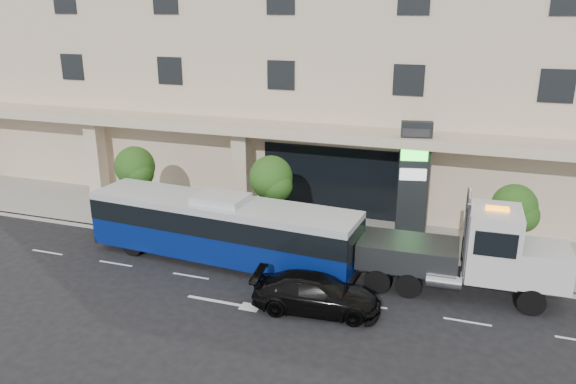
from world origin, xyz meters
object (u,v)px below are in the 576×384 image
(tow_truck, at_px, (470,255))
(signage_pylon, at_px, (413,180))
(black_sedan, at_px, (316,293))
(city_bus, at_px, (222,228))

(tow_truck, relative_size, signage_pylon, 1.57)
(black_sedan, height_order, signage_pylon, signage_pylon)
(city_bus, distance_m, signage_pylon, 9.97)
(tow_truck, bearing_deg, city_bus, -179.61)
(city_bus, xyz_separation_m, tow_truck, (11.16, 0.41, 0.10))
(city_bus, relative_size, black_sedan, 2.60)
(black_sedan, relative_size, signage_pylon, 0.84)
(signage_pylon, bearing_deg, black_sedan, -118.12)
(tow_truck, distance_m, signage_pylon, 6.20)
(city_bus, bearing_deg, tow_truck, 6.19)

